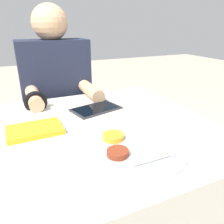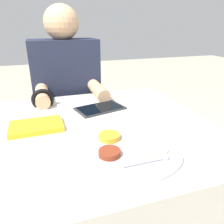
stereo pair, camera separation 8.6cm
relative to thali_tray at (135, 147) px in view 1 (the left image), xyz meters
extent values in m
cube|color=beige|center=(-0.08, 0.21, -0.36)|extent=(1.00, 0.88, 0.71)
cylinder|color=#B7BABF|center=(0.00, 0.00, 0.00)|extent=(0.34, 0.34, 0.01)
cylinder|color=gold|center=(-0.04, 0.07, 0.01)|extent=(0.08, 0.08, 0.02)
cylinder|color=maroon|center=(-0.07, -0.02, 0.01)|extent=(0.07, 0.07, 0.02)
cylinder|color=beige|center=(0.06, -0.02, 0.01)|extent=(0.13, 0.13, 0.01)
cylinder|color=#B7BABF|center=(0.01, -0.09, 0.01)|extent=(0.14, 0.01, 0.01)
sphere|color=#B7BABF|center=(0.08, -0.09, 0.01)|extent=(0.02, 0.02, 0.02)
cube|color=silver|center=(-0.29, 0.26, 0.00)|extent=(0.20, 0.14, 0.01)
cube|color=gold|center=(-0.29, 0.26, 0.00)|extent=(0.20, 0.14, 0.02)
cube|color=#28282D|center=(0.01, 0.39, 0.00)|extent=(0.25, 0.19, 0.01)
cube|color=black|center=(0.01, 0.39, 0.00)|extent=(0.23, 0.17, 0.00)
cube|color=black|center=(-0.10, 0.81, -0.50)|extent=(0.37, 0.22, 0.44)
cube|color=#1E2338|center=(-0.10, 0.81, 0.01)|extent=(0.41, 0.20, 0.57)
sphere|color=tan|center=(-0.10, 0.81, 0.38)|extent=(0.20, 0.20, 0.20)
cylinder|color=tan|center=(-0.25, 0.60, 0.03)|extent=(0.07, 0.27, 0.07)
cylinder|color=tan|center=(0.05, 0.60, 0.03)|extent=(0.07, 0.27, 0.07)
torus|color=black|center=(-0.25, 0.52, 0.03)|extent=(0.11, 0.02, 0.11)
camera|label=1|loc=(-0.32, -0.54, 0.38)|focal=35.00mm
camera|label=2|loc=(-0.24, -0.57, 0.38)|focal=35.00mm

